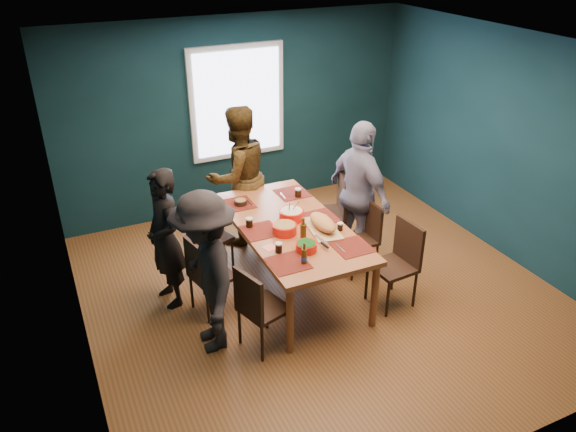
# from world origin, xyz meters

# --- Properties ---
(room) EXTENTS (5.01, 5.01, 2.71)m
(room) POSITION_xyz_m (0.00, 0.27, 1.37)
(room) COLOR brown
(room) RESTS_ON ground
(dining_table) EXTENTS (1.10, 2.17, 0.82)m
(dining_table) POSITION_xyz_m (-0.25, 0.23, 0.74)
(dining_table) COLOR brown
(dining_table) RESTS_ON floor
(chair_left_far) EXTENTS (0.52, 0.52, 0.91)m
(chair_left_far) POSITION_xyz_m (-1.03, 0.93, 0.53)
(chair_left_far) COLOR black
(chair_left_far) RESTS_ON floor
(chair_left_mid) EXTENTS (0.48, 0.48, 0.89)m
(chair_left_mid) POSITION_xyz_m (-1.26, 0.19, 0.52)
(chair_left_mid) COLOR black
(chair_left_mid) RESTS_ON floor
(chair_left_near) EXTENTS (0.51, 0.51, 0.90)m
(chair_left_near) POSITION_xyz_m (-0.99, -0.58, 0.53)
(chair_left_near) COLOR black
(chair_left_near) RESTS_ON floor
(chair_right_far) EXTENTS (0.59, 0.59, 1.03)m
(chair_right_far) POSITION_xyz_m (0.59, 0.79, 0.60)
(chair_right_far) COLOR black
(chair_right_far) RESTS_ON floor
(chair_right_mid) EXTENTS (0.39, 0.39, 0.86)m
(chair_right_mid) POSITION_xyz_m (0.70, 0.22, 0.50)
(chair_right_mid) COLOR black
(chair_right_mid) RESTS_ON floor
(chair_right_near) EXTENTS (0.46, 0.46, 0.95)m
(chair_right_near) POSITION_xyz_m (0.70, -0.49, 0.55)
(chair_right_near) COLOR black
(chair_right_near) RESTS_ON floor
(person_far_left) EXTENTS (0.45, 0.62, 1.56)m
(person_far_left) POSITION_xyz_m (-1.55, 0.57, 0.78)
(person_far_left) COLOR black
(person_far_left) RESTS_ON floor
(person_back) EXTENTS (1.01, 0.86, 1.81)m
(person_back) POSITION_xyz_m (-0.37, 1.52, 0.90)
(person_back) COLOR black
(person_back) RESTS_ON floor
(person_right) EXTENTS (0.54, 1.08, 1.77)m
(person_right) POSITION_xyz_m (0.76, 0.47, 0.88)
(person_right) COLOR silver
(person_right) RESTS_ON floor
(person_near_left) EXTENTS (0.70, 1.12, 1.65)m
(person_near_left) POSITION_xyz_m (-1.38, -0.31, 0.83)
(person_near_left) COLOR black
(person_near_left) RESTS_ON floor
(bowl_salad) EXTENTS (0.26, 0.26, 0.11)m
(bowl_salad) POSITION_xyz_m (-0.39, 0.08, 0.88)
(bowl_salad) COLOR red
(bowl_salad) RESTS_ON dining_table
(bowl_dumpling) EXTENTS (0.27, 0.27, 0.25)m
(bowl_dumpling) POSITION_xyz_m (-0.19, 0.33, 0.88)
(bowl_dumpling) COLOR red
(bowl_dumpling) RESTS_ON dining_table
(bowl_herbs) EXTENTS (0.21, 0.21, 0.09)m
(bowl_herbs) POSITION_xyz_m (-0.35, -0.33, 0.87)
(bowl_herbs) COLOR red
(bowl_herbs) RESTS_ON dining_table
(cutting_board) EXTENTS (0.36, 0.71, 0.15)m
(cutting_board) POSITION_xyz_m (0.00, -0.02, 0.89)
(cutting_board) COLOR tan
(cutting_board) RESTS_ON dining_table
(small_bowl) EXTENTS (0.15, 0.15, 0.06)m
(small_bowl) POSITION_xyz_m (-0.57, 0.91, 0.85)
(small_bowl) COLOR black
(small_bowl) RESTS_ON dining_table
(beer_bottle_a) EXTENTS (0.06, 0.06, 0.22)m
(beer_bottle_a) POSITION_xyz_m (-0.47, -0.53, 0.90)
(beer_bottle_a) COLOR #41290B
(beer_bottle_a) RESTS_ON dining_table
(beer_bottle_b) EXTENTS (0.06, 0.06, 0.25)m
(beer_bottle_b) POSITION_xyz_m (-0.27, -0.12, 0.92)
(beer_bottle_b) COLOR #41290B
(beer_bottle_b) RESTS_ON dining_table
(cola_glass_a) EXTENTS (0.07, 0.07, 0.10)m
(cola_glass_a) POSITION_xyz_m (-0.61, -0.24, 0.88)
(cola_glass_a) COLOR black
(cola_glass_a) RESTS_ON dining_table
(cola_glass_b) EXTENTS (0.06, 0.06, 0.09)m
(cola_glass_b) POSITION_xyz_m (0.17, -0.11, 0.87)
(cola_glass_b) COLOR black
(cola_glass_b) RESTS_ON dining_table
(cola_glass_c) EXTENTS (0.08, 0.08, 0.11)m
(cola_glass_c) POSITION_xyz_m (0.12, 0.81, 0.88)
(cola_glass_c) COLOR black
(cola_glass_c) RESTS_ON dining_table
(cola_glass_d) EXTENTS (0.08, 0.08, 0.11)m
(cola_glass_d) POSITION_xyz_m (-0.68, 0.36, 0.88)
(cola_glass_d) COLOR black
(cola_glass_d) RESTS_ON dining_table
(napkin_a) EXTENTS (0.15, 0.15, 0.00)m
(napkin_a) POSITION_xyz_m (0.12, 0.28, 0.82)
(napkin_a) COLOR #FF836B
(napkin_a) RESTS_ON dining_table
(napkin_b) EXTENTS (0.15, 0.15, 0.00)m
(napkin_b) POSITION_xyz_m (-0.65, -0.12, 0.82)
(napkin_b) COLOR #FF836B
(napkin_b) RESTS_ON dining_table
(napkin_c) EXTENTS (0.17, 0.17, 0.00)m
(napkin_c) POSITION_xyz_m (0.10, -0.45, 0.82)
(napkin_c) COLOR #FF836B
(napkin_c) RESTS_ON dining_table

